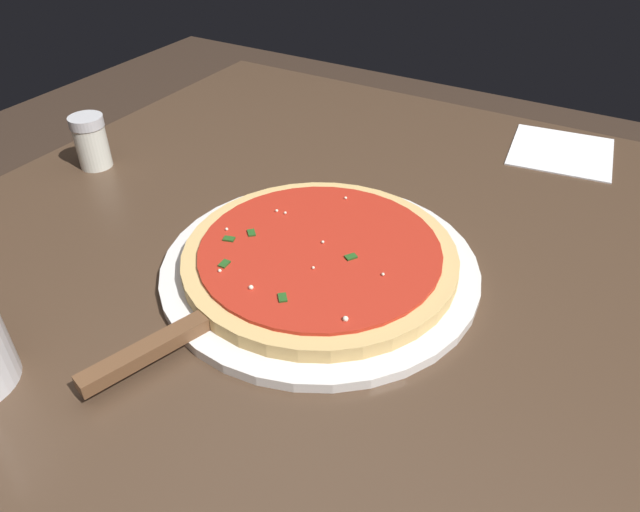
% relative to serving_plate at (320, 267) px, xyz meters
% --- Properties ---
extents(restaurant_table, '(1.06, 0.94, 0.75)m').
position_rel_serving_plate_xyz_m(restaurant_table, '(-0.04, -0.05, -0.13)').
color(restaurant_table, black).
rests_on(restaurant_table, ground_plane).
extents(serving_plate, '(0.34, 0.34, 0.01)m').
position_rel_serving_plate_xyz_m(serving_plate, '(0.00, 0.00, 0.00)').
color(serving_plate, white).
rests_on(serving_plate, restaurant_table).
extents(pizza, '(0.29, 0.29, 0.02)m').
position_rel_serving_plate_xyz_m(pizza, '(0.00, 0.00, 0.02)').
color(pizza, '#DBB26B').
rests_on(pizza, serving_plate).
extents(pizza_server, '(0.11, 0.22, 0.01)m').
position_rel_serving_plate_xyz_m(pizza_server, '(0.05, 0.16, 0.01)').
color(pizza_server, silver).
rests_on(pizza_server, serving_plate).
extents(napkin_folded_right, '(0.16, 0.16, 0.00)m').
position_rel_serving_plate_xyz_m(napkin_folded_right, '(-0.17, -0.42, -0.00)').
color(napkin_folded_right, white).
rests_on(napkin_folded_right, restaurant_table).
extents(parmesan_shaker, '(0.05, 0.05, 0.07)m').
position_rel_serving_plate_xyz_m(parmesan_shaker, '(0.39, -0.05, 0.03)').
color(parmesan_shaker, silver).
rests_on(parmesan_shaker, restaurant_table).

